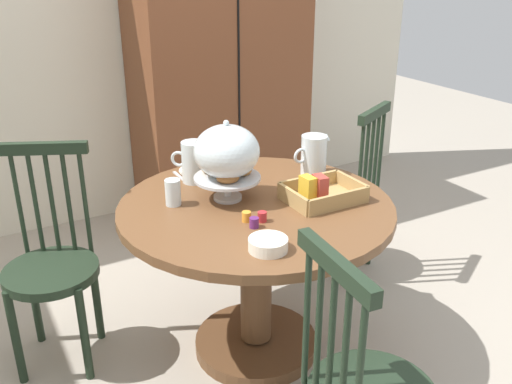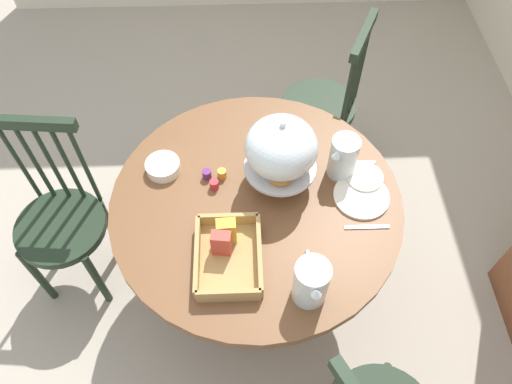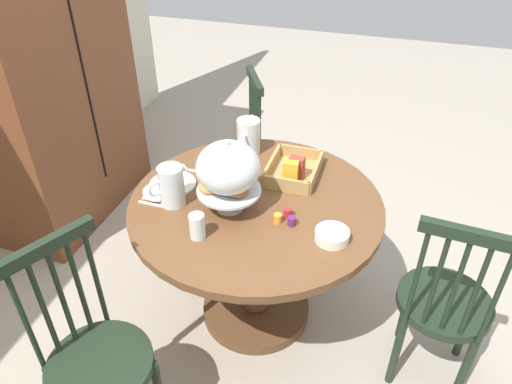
{
  "view_description": "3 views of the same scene",
  "coord_description": "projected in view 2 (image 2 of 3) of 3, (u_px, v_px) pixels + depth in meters",
  "views": [
    {
      "loc": [
        -1.03,
        -1.85,
        1.7
      ],
      "look_at": [
        0.01,
        0.01,
        0.79
      ],
      "focal_mm": 39.49,
      "sensor_mm": 36.0,
      "label": 1
    },
    {
      "loc": [
        1.09,
        -0.03,
        2.3
      ],
      "look_at": [
        0.01,
        0.01,
        0.79
      ],
      "focal_mm": 34.01,
      "sensor_mm": 36.0,
      "label": 2
    },
    {
      "loc": [
        -1.64,
        -0.51,
        2.02
      ],
      "look_at": [
        0.01,
        0.01,
        0.79
      ],
      "focal_mm": 33.72,
      "sensor_mm": 36.0,
      "label": 3
    }
  ],
  "objects": [
    {
      "name": "ground_plane",
      "position": [
        253.0,
        278.0,
        2.51
      ],
      "size": [
        10.0,
        10.0,
        0.0
      ],
      "primitive_type": "plane",
      "color": "#A89E8E"
    },
    {
      "name": "dining_table",
      "position": [
        256.0,
        229.0,
        2.08
      ],
      "size": [
        1.15,
        1.15,
        0.74
      ],
      "color": "brown",
      "rests_on": "ground_plane"
    },
    {
      "name": "windsor_chair_near_window",
      "position": [
        62.0,
        222.0,
        2.17
      ],
      "size": [
        0.4,
        0.4,
        0.97
      ],
      "color": "#1E2D1E",
      "rests_on": "ground_plane"
    },
    {
      "name": "windsor_chair_facing_door",
      "position": [
        323.0,
        107.0,
        2.59
      ],
      "size": [
        0.44,
        0.44,
        0.97
      ],
      "color": "#1E2D1E",
      "rests_on": "ground_plane"
    },
    {
      "name": "pastry_stand_with_dome",
      "position": [
        281.0,
        150.0,
        1.78
      ],
      "size": [
        0.28,
        0.28,
        0.34
      ],
      "color": "silver",
      "rests_on": "dining_table"
    },
    {
      "name": "orange_juice_pitcher",
      "position": [
        311.0,
        283.0,
        1.6
      ],
      "size": [
        0.2,
        0.12,
        0.19
      ],
      "color": "silver",
      "rests_on": "dining_table"
    },
    {
      "name": "milk_pitcher",
      "position": [
        343.0,
        158.0,
        1.91
      ],
      "size": [
        0.16,
        0.14,
        0.19
      ],
      "color": "silver",
      "rests_on": "dining_table"
    },
    {
      "name": "cereal_basket",
      "position": [
        227.0,
        252.0,
        1.72
      ],
      "size": [
        0.32,
        0.24,
        0.12
      ],
      "color": "tan",
      "rests_on": "dining_table"
    },
    {
      "name": "china_plate_large",
      "position": [
        361.0,
        196.0,
        1.9
      ],
      "size": [
        0.22,
        0.22,
        0.01
      ],
      "primitive_type": "cylinder",
      "color": "white",
      "rests_on": "dining_table"
    },
    {
      "name": "china_plate_small",
      "position": [
        364.0,
        177.0,
        1.94
      ],
      "size": [
        0.15,
        0.15,
        0.01
      ],
      "primitive_type": "cylinder",
      "color": "white",
      "rests_on": "china_plate_large"
    },
    {
      "name": "cereal_bowl",
      "position": [
        163.0,
        167.0,
        1.96
      ],
      "size": [
        0.14,
        0.14,
        0.04
      ],
      "primitive_type": "cylinder",
      "color": "white",
      "rests_on": "dining_table"
    },
    {
      "name": "drinking_glass",
      "position": [
        290.0,
        131.0,
        2.03
      ],
      "size": [
        0.06,
        0.06,
        0.11
      ],
      "primitive_type": "cylinder",
      "color": "silver",
      "rests_on": "dining_table"
    },
    {
      "name": "jam_jar_strawberry",
      "position": [
        214.0,
        184.0,
        1.91
      ],
      "size": [
        0.04,
        0.04,
        0.04
      ],
      "primitive_type": "cylinder",
      "color": "#B7282D",
      "rests_on": "dining_table"
    },
    {
      "name": "jam_jar_apricot",
      "position": [
        222.0,
        174.0,
        1.94
      ],
      "size": [
        0.04,
        0.04,
        0.04
      ],
      "primitive_type": "cylinder",
      "color": "orange",
      "rests_on": "dining_table"
    },
    {
      "name": "jam_jar_grape",
      "position": [
        207.0,
        174.0,
        1.94
      ],
      "size": [
        0.04,
        0.04,
        0.04
      ],
      "primitive_type": "cylinder",
      "color": "#5B2366",
      "rests_on": "dining_table"
    },
    {
      "name": "table_knife",
      "position": [
        356.0,
        168.0,
        1.98
      ],
      "size": [
        0.02,
        0.17,
        0.01
      ],
      "primitive_type": "cube",
      "rotation": [
        0.0,
        0.0,
        7.85
      ],
      "color": "silver",
      "rests_on": "dining_table"
    },
    {
      "name": "dinner_fork",
      "position": [
        355.0,
        163.0,
        2.0
      ],
      "size": [
        0.02,
        0.17,
        0.01
      ],
      "primitive_type": "cube",
      "rotation": [
        0.0,
        0.0,
        7.85
      ],
      "color": "silver",
      "rests_on": "dining_table"
    },
    {
      "name": "soup_spoon",
      "position": [
        367.0,
        227.0,
        1.82
      ],
      "size": [
        0.02,
        0.17,
        0.01
      ],
      "primitive_type": "cube",
      "rotation": [
        0.0,
        0.0,
        7.85
      ],
      "color": "silver",
      "rests_on": "dining_table"
    }
  ]
}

